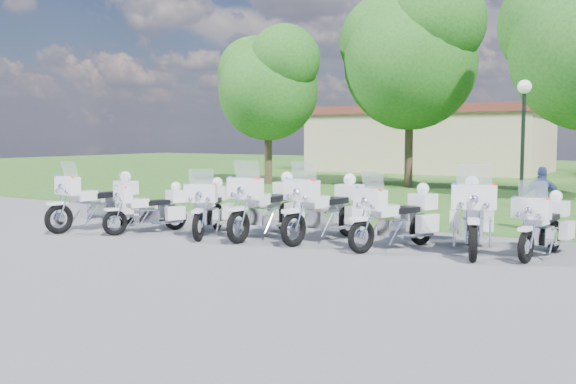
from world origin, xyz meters
The scene contains 15 objects.
ground centered at (0.00, 0.00, 0.00)m, with size 100.00×100.00×0.00m, color #5C5C61.
grass_lawn centered at (0.00, 27.00, 0.00)m, with size 100.00×48.00×0.01m, color #21551A.
motorcycle_0 centered at (-4.43, -0.93, 0.71)m, with size 1.12×2.51×1.70m.
motorcycle_1 centered at (-2.97, -0.65, 0.60)m, with size 1.21×2.02×1.44m.
motorcycle_2 centered at (-1.54, -0.20, 0.66)m, with size 1.35×2.20×1.57m.
motorcycle_3 centered at (-0.20, 0.21, 0.74)m, with size 0.88×2.64×1.77m.
motorcycle_4 centered at (1.18, 0.48, 0.74)m, with size 1.18×2.60×1.76m.
motorcycle_5 centered at (2.88, 0.36, 0.67)m, with size 1.35×2.25×1.60m.
motorcycle_6 centered at (4.27, 0.79, 0.75)m, with size 1.35×2.58×1.78m.
motorcycle_7 centered at (5.58, 1.02, 0.62)m, with size 0.92×2.21×1.49m.
lamp_post centered at (3.45, 9.47, 3.07)m, with size 0.44×0.44×4.06m.
tree_0 centered at (-8.99, 13.63, 4.87)m, with size 5.52×4.71×7.36m.
tree_1 centered at (-2.56, 15.14, 5.97)m, with size 6.77×5.77×9.02m.
building_west centered at (-6.00, 28.00, 2.07)m, with size 14.56×8.32×4.10m.
bystander_c centered at (4.97, 4.33, 0.78)m, with size 0.91×0.38×1.56m, color navy.
Camera 1 is at (7.74, -11.88, 2.31)m, focal length 40.00 mm.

